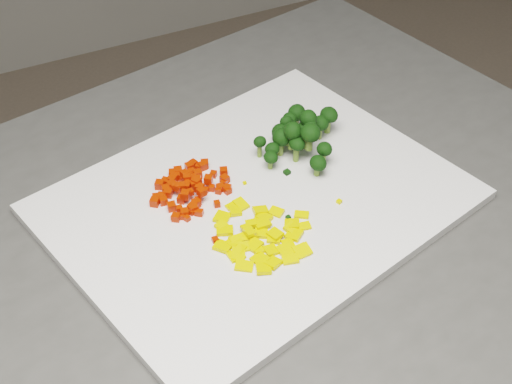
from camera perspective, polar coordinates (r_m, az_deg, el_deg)
name	(u,v)px	position (r m, az deg, el deg)	size (l,w,h in m)	color
cutting_board	(256,202)	(0.93, 0.00, -0.77)	(0.50, 0.39, 0.01)	silver
carrot_pile	(193,183)	(0.92, -5.08, 0.69)	(0.11, 0.11, 0.03)	red
pepper_pile	(261,230)	(0.87, 0.42, -3.03)	(0.13, 0.13, 0.02)	yellow
broccoli_pile	(302,130)	(0.99, 3.71, 5.00)	(0.13, 0.13, 0.06)	black
carrot_cube_0	(221,188)	(0.93, -2.85, 0.36)	(0.01, 0.01, 0.01)	red
carrot_cube_1	(206,190)	(0.93, -4.04, 0.15)	(0.01, 0.01, 0.01)	red
carrot_cube_2	(172,180)	(0.95, -6.73, 0.96)	(0.01, 0.01, 0.01)	red
carrot_cube_3	(192,172)	(0.96, -5.18, 1.61)	(0.01, 0.01, 0.01)	red
carrot_cube_4	(198,201)	(0.91, -4.65, -0.71)	(0.01, 0.01, 0.01)	red
carrot_cube_5	(176,217)	(0.89, -6.43, -2.02)	(0.01, 0.01, 0.01)	red
carrot_cube_6	(187,186)	(0.92, -5.54, 0.46)	(0.01, 0.01, 0.01)	red
carrot_cube_7	(170,186)	(0.94, -6.89, 0.47)	(0.01, 0.01, 0.01)	red
carrot_cube_8	(193,164)	(0.97, -5.05, 2.26)	(0.01, 0.01, 0.01)	red
carrot_cube_9	(179,187)	(0.92, -6.18, 0.37)	(0.01, 0.01, 0.01)	red
carrot_cube_10	(199,188)	(0.92, -4.54, 0.33)	(0.01, 0.01, 0.01)	red
carrot_cube_11	(217,204)	(0.91, -3.14, -0.96)	(0.01, 0.01, 0.01)	red
carrot_cube_12	(172,185)	(0.94, -6.74, 0.56)	(0.01, 0.01, 0.01)	red
carrot_cube_13	(198,178)	(0.94, -4.69, 1.09)	(0.01, 0.01, 0.01)	red
carrot_cube_14	(190,173)	(0.96, -5.28, 1.50)	(0.01, 0.01, 0.01)	red
carrot_cube_15	(181,187)	(0.92, -6.02, 0.44)	(0.01, 0.01, 0.01)	red
carrot_cube_16	(178,171)	(0.96, -6.25, 1.65)	(0.01, 0.01, 0.01)	red
carrot_cube_17	(203,166)	(0.97, -4.29, 2.09)	(0.01, 0.01, 0.01)	red
carrot_cube_18	(156,198)	(0.92, -8.00, -0.44)	(0.01, 0.01, 0.01)	red
carrot_cube_19	(188,183)	(0.93, -5.50, 0.68)	(0.01, 0.01, 0.01)	red
carrot_cube_20	(155,202)	(0.92, -8.11, -0.79)	(0.01, 0.01, 0.01)	red
carrot_cube_21	(205,164)	(0.97, -4.13, 2.26)	(0.01, 0.01, 0.01)	red
carrot_cube_22	(164,201)	(0.92, -7.41, -0.71)	(0.01, 0.01, 0.01)	red
carrot_cube_23	(185,195)	(0.91, -5.67, -0.22)	(0.01, 0.01, 0.01)	red
carrot_cube_24	(173,174)	(0.96, -6.68, 1.47)	(0.01, 0.01, 0.01)	red
carrot_cube_25	(162,197)	(0.92, -7.57, -0.38)	(0.01, 0.01, 0.01)	red
carrot_cube_26	(191,182)	(0.94, -5.24, 0.77)	(0.01, 0.01, 0.01)	red
carrot_cube_27	(174,217)	(0.90, -6.54, -2.03)	(0.01, 0.01, 0.01)	red
carrot_cube_28	(224,183)	(0.94, -2.60, 0.75)	(0.01, 0.01, 0.01)	red
carrot_cube_29	(172,207)	(0.91, -6.77, -1.17)	(0.01, 0.01, 0.01)	red
carrot_cube_30	(228,191)	(0.93, -2.28, 0.12)	(0.01, 0.01, 0.01)	red
carrot_cube_31	(187,178)	(0.93, -5.56, 1.14)	(0.01, 0.01, 0.01)	red
carrot_cube_32	(212,188)	(0.93, -3.55, 0.32)	(0.01, 0.01, 0.01)	red
carrot_cube_33	(228,188)	(0.93, -2.29, 0.28)	(0.01, 0.01, 0.01)	red
carrot_cube_34	(196,203)	(0.91, -4.82, -0.90)	(0.01, 0.01, 0.01)	red
carrot_cube_35	(170,184)	(0.94, -6.86, 0.62)	(0.01, 0.01, 0.01)	red
carrot_cube_36	(171,189)	(0.93, -6.82, 0.20)	(0.01, 0.01, 0.01)	red
carrot_cube_37	(190,186)	(0.94, -5.31, 0.47)	(0.01, 0.01, 0.01)	red
carrot_cube_38	(193,184)	(0.92, -5.03, 0.63)	(0.01, 0.01, 0.01)	red
carrot_cube_39	(193,208)	(0.90, -5.06, -1.32)	(0.01, 0.01, 0.01)	red
carrot_cube_40	(195,212)	(0.90, -4.90, -1.62)	(0.01, 0.01, 0.01)	red
carrot_cube_41	(193,208)	(0.90, -5.09, -1.28)	(0.01, 0.01, 0.01)	red
carrot_cube_42	(192,179)	(0.95, -5.13, 1.03)	(0.01, 0.01, 0.01)	red
carrot_cube_43	(198,174)	(0.95, -4.70, 1.44)	(0.01, 0.01, 0.01)	red
carrot_cube_44	(202,192)	(0.91, -4.38, 0.00)	(0.01, 0.01, 0.01)	red
carrot_cube_45	(168,193)	(0.93, -7.05, -0.08)	(0.01, 0.01, 0.01)	red
carrot_cube_46	(185,179)	(0.95, -5.67, 1.06)	(0.01, 0.01, 0.01)	red
carrot_cube_47	(165,182)	(0.95, -7.27, 0.83)	(0.01, 0.01, 0.01)	red
carrot_cube_48	(176,175)	(0.95, -6.46, 1.34)	(0.01, 0.01, 0.01)	red
carrot_cube_49	(199,167)	(0.97, -4.61, 2.02)	(0.01, 0.01, 0.01)	red
carrot_cube_50	(185,174)	(0.94, -5.73, 1.45)	(0.01, 0.01, 0.01)	red
carrot_cube_51	(182,216)	(0.90, -5.95, -1.96)	(0.01, 0.01, 0.01)	red
carrot_cube_52	(195,186)	(0.94, -4.89, 0.52)	(0.01, 0.01, 0.01)	red
carrot_cube_53	(174,187)	(0.93, -6.55, 0.44)	(0.01, 0.01, 0.01)	red
carrot_cube_54	(185,213)	(0.90, -5.72, -1.66)	(0.01, 0.01, 0.01)	red
carrot_cube_55	(224,172)	(0.95, -2.61, 1.64)	(0.01, 0.01, 0.01)	red
carrot_cube_56	(179,209)	(0.91, -6.15, -1.36)	(0.01, 0.01, 0.01)	red
carrot_cube_57	(213,174)	(0.95, -3.43, 1.43)	(0.01, 0.01, 0.01)	red
carrot_cube_58	(172,185)	(0.94, -6.72, 0.57)	(0.01, 0.01, 0.01)	red
carrot_cube_59	(189,167)	(0.97, -5.36, 2.03)	(0.01, 0.01, 0.01)	red
carrot_cube_60	(190,192)	(0.92, -5.27, -0.01)	(0.01, 0.01, 0.01)	red
carrot_cube_61	(181,199)	(0.92, -5.99, -0.58)	(0.01, 0.01, 0.01)	red
carrot_cube_62	(219,190)	(0.93, -3.00, 0.13)	(0.01, 0.01, 0.01)	red
carrot_cube_63	(183,177)	(0.95, -5.83, 1.19)	(0.01, 0.01, 0.01)	red
carrot_cube_64	(166,189)	(0.93, -7.23, 0.22)	(0.01, 0.01, 0.01)	red
carrot_cube_65	(208,179)	(0.93, -3.83, 1.01)	(0.01, 0.01, 0.01)	red
carrot_cube_66	(200,213)	(0.90, -4.51, -1.66)	(0.01, 0.01, 0.01)	red
carrot_cube_67	(192,212)	(0.90, -5.18, -1.57)	(0.01, 0.01, 0.01)	red
carrot_cube_68	(187,178)	(0.95, -5.54, 1.16)	(0.01, 0.01, 0.01)	red
carrot_cube_69	(196,182)	(0.93, -4.79, 0.81)	(0.01, 0.01, 0.01)	red
carrot_cube_70	(225,179)	(0.94, -2.52, 1.03)	(0.01, 0.01, 0.01)	red
carrot_cube_71	(187,218)	(0.89, -5.53, -2.12)	(0.01, 0.01, 0.01)	red
carrot_cube_72	(160,185)	(0.94, -7.72, 0.59)	(0.01, 0.01, 0.01)	red
carrot_cube_73	(185,178)	(0.95, -5.69, 1.16)	(0.01, 0.01, 0.01)	red
pepper_chunk_0	(262,223)	(0.88, 0.48, -2.50)	(0.02, 0.02, 0.00)	yellow
pepper_chunk_1	(293,229)	(0.88, 2.99, -3.00)	(0.02, 0.02, 0.00)	yellow
pepper_chunk_2	(303,251)	(0.85, 3.76, -4.70)	(0.02, 0.02, 0.00)	yellow
pepper_chunk_3	(275,234)	(0.87, 1.56, -3.37)	(0.02, 0.01, 0.00)	yellow
pepper_chunk_4	(273,263)	(0.84, 1.39, -5.68)	(0.02, 0.02, 0.00)	yellow
pepper_chunk_5	(261,233)	(0.87, 0.41, -3.34)	(0.02, 0.01, 0.01)	yellow
pepper_chunk_6	(238,239)	(0.87, -1.47, -3.79)	(0.02, 0.01, 0.00)	yellow
pepper_chunk_7	(289,245)	(0.86, 2.62, -4.22)	(0.02, 0.01, 0.00)	yellow
pepper_chunk_8	(294,235)	(0.87, 3.05, -3.43)	(0.02, 0.02, 0.00)	yellow
pepper_chunk_9	(251,223)	(0.88, -0.40, -2.53)	(0.01, 0.01, 0.01)	yellow
pepper_chunk_10	(276,212)	(0.90, 1.63, -1.61)	(0.01, 0.02, 0.00)	yellow
pepper_chunk_11	(236,255)	(0.85, -1.62, -5.09)	(0.02, 0.02, 0.00)	yellow
pepper_chunk_12	(292,224)	(0.88, 2.88, -2.58)	(0.02, 0.02, 0.00)	yellow
pepper_chunk_13	(290,259)	(0.84, 2.76, -5.41)	(0.02, 0.01, 0.00)	yellow
pepper_chunk_14	(248,230)	(0.87, -0.62, -3.08)	(0.02, 0.01, 0.00)	yellow
pepper_chunk_15	(223,246)	(0.86, -2.67, -4.37)	(0.02, 0.02, 0.00)	yellow
pepper_chunk_16	(271,250)	(0.85, 1.21, -4.67)	(0.02, 0.02, 0.00)	yellow
pepper_chunk_17	(286,250)	(0.85, 2.41, -4.68)	(0.02, 0.02, 0.00)	yellow
pepper_chunk_18	(257,249)	(0.86, 0.11, -4.55)	(0.02, 0.01, 0.00)	yellow
pepper_chunk_19	(234,242)	(0.86, -1.81, -4.06)	(0.02, 0.02, 0.00)	yellow
pepper_chunk_20	(222,217)	(0.89, -2.71, -2.03)	(0.02, 0.02, 0.00)	yellow
pepper_chunk_21	(238,254)	(0.85, -1.44, -5.00)	(0.02, 0.02, 0.00)	yellow
pepper_chunk_22	(234,208)	(0.91, -1.81, -1.30)	(0.02, 0.01, 0.00)	yellow
pepper_chunk_23	(241,204)	(0.91, -1.21, -0.99)	(0.02, 0.01, 0.01)	yellow
pepper_chunk_24	(260,259)	(0.84, 0.32, -5.38)	(0.02, 0.02, 0.00)	yellow
pepper_chunk_25	(263,268)	(0.83, 0.60, -6.13)	(0.02, 0.02, 0.01)	yellow
pepper_chunk_26	(254,245)	(0.86, -0.14, -4.27)	(0.02, 0.02, 0.00)	yellow
pepper_chunk_27	(222,226)	(0.88, -2.71, -2.77)	(0.02, 0.01, 0.00)	yellow
pepper_chunk_28	(260,210)	(0.90, 0.36, -1.49)	(0.02, 0.01, 0.01)	yellow
pepper_chunk_29	(242,247)	(0.86, -1.10, -4.42)	(0.01, 0.02, 0.00)	yellow
pepper_chunk_30	(225,231)	(0.88, -2.51, -3.11)	(0.02, 0.02, 0.00)	yellow
pepper_chunk_31	(239,250)	(0.85, -1.33, -4.64)	(0.01, 0.01, 0.00)	yellow
pepper_chunk_32	(274,240)	(0.86, 1.44, -3.82)	(0.02, 0.01, 0.00)	yellow
pepper_chunk_33	(304,226)	(0.88, 3.87, -2.75)	(0.02, 0.01, 0.00)	yellow
pepper_chunk_34	(302,215)	(0.90, 3.67, -1.82)	(0.02, 0.01, 0.00)	yellow
pepper_chunk_35	(264,218)	(0.89, 0.68, -2.09)	(0.02, 0.02, 0.01)	yellow
pepper_chunk_36	(244,266)	(0.84, -0.96, -5.94)	(0.02, 0.02, 0.00)	yellow
pepper_chunk_37	(262,222)	(0.89, 0.50, -2.43)	(0.02, 0.02, 0.01)	yellow
pepper_chunk_38	(249,236)	(0.87, -0.54, -3.56)	(0.02, 0.01, 0.00)	yellow
pepper_chunk_39	(302,251)	(0.85, 3.66, -4.75)	(0.02, 0.02, 0.01)	yellow
pepper_chunk_40	(235,211)	(0.90, -1.68, -1.49)	(0.02, 0.01, 0.01)	yellow
broccoli_floret_0	(317,166)	(0.95, 4.92, 2.05)	(0.03, 0.03, 0.03)	black
broccoli_floret_1	(305,136)	(0.99, 3.91, 4.52)	(0.04, 0.04, 0.04)	black
broccoli_floret_2	(288,135)	(0.98, 2.55, 4.56)	(0.03, 0.03, 0.03)	black
broccoli_floret_3	(286,125)	(1.00, 2.39, 5.38)	(0.03, 0.03, 0.03)	black
broccoli_floret_4	(289,124)	(1.02, 2.66, 5.42)	(0.03, 0.03, 0.03)	black
broccoli_floret_5	(272,152)	(0.97, 1.27, 3.19)	(0.03, 0.03, 0.03)	black
broccoli_floret_6	(309,130)	(0.98, 4.27, 5.01)	(0.02, 0.02, 0.03)	black
broccoli_floret_7	(259,147)	(0.98, 0.28, 3.61)	(0.02, 0.02, 0.03)	black
broccoli_floret_8	(296,150)	(0.97, 3.24, 3.40)	(0.03, 0.03, 0.04)	black
broccoli_floret_9	(319,128)	(1.01, 5.08, 5.14)	(0.03, 0.03, 0.04)	black
broccoli_floret_10	(328,121)	(1.02, 5.77, 5.70)	(0.03, 0.03, 0.04)	black
broccoli_floret_11	(292,137)	(0.97, 2.88, 4.42)	(0.03, 0.03, 0.04)	black
broccoli_floret_12	(280,143)	(0.98, 1.96, 3.94)	(0.03, 0.03, 0.04)	black
broccoli_floret_13	(296,117)	(1.03, 3.22, 6.00)	(0.04, 0.04, 0.04)	black
broccoli_floret_14	(270,161)	(0.96, 1.15, 2.53)	(0.03, 0.03, 0.03)	black
broccoli_floret_15	(323,155)	(0.97, 5.42, 3.00)	(0.03, 0.03, 0.04)	black
broccoli_floret_16	(309,138)	(0.96, 4.30, 4.35)	(0.04, 0.04, 0.04)	black
broccoli_floret_17	(280,136)	(1.00, 1.97, 4.52)	(0.04, 0.04, 0.03)	black
broccoli_floret_18	(307,124)	(0.99, 4.13, 5.43)	(0.03, 0.03, 0.04)	black
broccoli_floret_19	(300,138)	(0.99, 3.57, 4.36)	(0.03, 0.03, 0.04)	black
stray_bit_0	(339,201)	(0.92, 6.67, -0.76)	(0.01, 0.01, 0.00)	yellow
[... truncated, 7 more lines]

